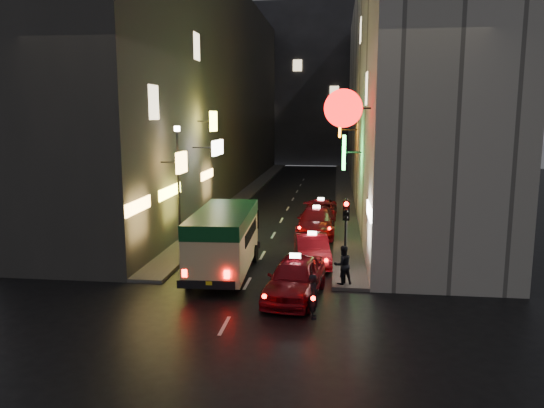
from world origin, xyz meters
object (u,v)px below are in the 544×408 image
at_px(minibus, 224,234).
at_px(taxi_near, 295,275).
at_px(lamp_post, 179,180).
at_px(pedestrian_crossing, 314,293).
at_px(traffic_light, 346,223).

relative_size(minibus, taxi_near, 1.10).
bearing_deg(lamp_post, taxi_near, -43.57).
height_order(minibus, pedestrian_crossing, minibus).
distance_m(taxi_near, lamp_post, 9.14).
bearing_deg(taxi_near, traffic_light, 37.77).
xyz_separation_m(traffic_light, lamp_post, (-8.20, 4.53, 1.04)).
height_order(pedestrian_crossing, lamp_post, lamp_post).
distance_m(pedestrian_crossing, lamp_post, 11.01).
distance_m(minibus, lamp_post, 4.84).
bearing_deg(taxi_near, pedestrian_crossing, -67.36).
bearing_deg(lamp_post, traffic_light, -28.91).
bearing_deg(traffic_light, minibus, 166.71).
bearing_deg(traffic_light, lamp_post, 151.09).
bearing_deg(taxi_near, lamp_post, 136.43).
relative_size(pedestrian_crossing, traffic_light, 0.50).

